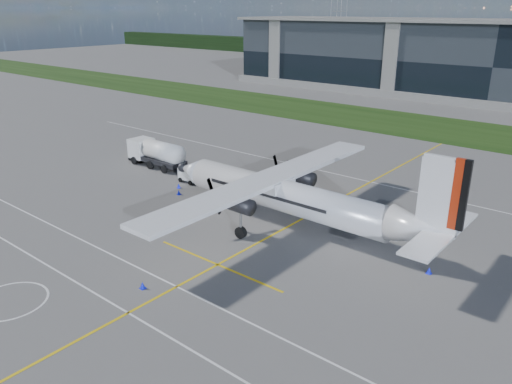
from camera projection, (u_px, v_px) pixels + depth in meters
name	position (u px, v px, depth m)	size (l,w,h in m)	color
ground	(423.00, 139.00, 71.68)	(400.00, 400.00, 0.00)	#5D5A58
grass_strip	(443.00, 129.00, 77.47)	(400.00, 18.00, 0.04)	#19340E
terminal_building	(507.00, 63.00, 98.05)	(120.00, 20.00, 15.00)	black
pylon_west	(339.00, 15.00, 193.83)	(9.00, 4.60, 30.00)	gray
yellow_taxiway_centerline	(332.00, 203.00, 48.16)	(0.20, 70.00, 0.01)	yellow
white_lane_line	(100.00, 296.00, 32.57)	(90.00, 0.15, 0.01)	white
turboprop_aircraft	(294.00, 180.00, 41.31)	(27.67, 28.69, 8.61)	white
fuel_tanker_truck	(153.00, 153.00, 59.11)	(8.36, 2.72, 3.13)	white
baggage_tug	(190.00, 175.00, 53.70)	(2.56, 1.53, 1.53)	white
ground_crew_person	(201.00, 170.00, 55.15)	(0.74, 0.53, 1.81)	#F25907
safety_cone_nose_port	(179.00, 192.00, 50.24)	(0.36, 0.36, 0.50)	#0E18F4
safety_cone_fwd	(179.00, 186.00, 52.09)	(0.36, 0.36, 0.50)	#0E18F4
safety_cone_tail	(429.00, 270.00, 35.28)	(0.36, 0.36, 0.50)	#0E18F4
safety_cone_portwing	(143.00, 285.00, 33.40)	(0.36, 0.36, 0.50)	#0E18F4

